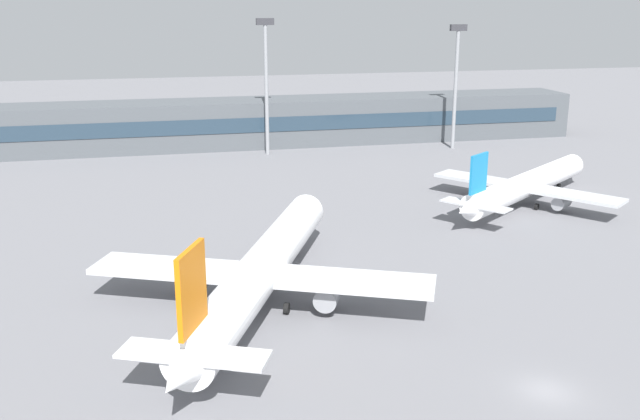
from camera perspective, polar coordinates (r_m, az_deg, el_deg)
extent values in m
plane|color=slate|center=(89.96, 4.80, -1.53)|extent=(400.00, 400.00, 0.00)
cube|color=#4C5156|center=(144.69, -2.31, 7.10)|extent=(116.38, 12.00, 9.00)
cube|color=#263847|center=(138.75, -1.84, 6.90)|extent=(110.56, 0.16, 2.80)
cylinder|color=white|center=(67.14, -4.58, -4.58)|extent=(19.48, 36.68, 4.05)
cone|color=white|center=(86.54, -0.83, 0.25)|extent=(5.34, 5.65, 3.85)
cone|color=white|center=(49.27, -11.28, -12.95)|extent=(4.25, 4.86, 2.84)
cube|color=orange|center=(49.82, -10.19, -6.22)|extent=(2.28, 4.44, 5.87)
cube|color=silver|center=(51.53, -10.06, -11.24)|extent=(10.95, 7.11, 0.26)
cube|color=silver|center=(66.30, -4.82, -5.16)|extent=(31.29, 17.82, 0.53)
cylinder|color=gray|center=(65.48, 0.64, -6.80)|extent=(3.35, 3.99, 2.13)
cylinder|color=gray|center=(68.80, -9.95, -5.89)|extent=(3.35, 3.99, 2.13)
cylinder|color=black|center=(80.38, -1.95, -3.25)|extent=(0.83, 1.15, 1.07)
cylinder|color=black|center=(65.70, -2.67, -7.84)|extent=(0.83, 1.15, 1.07)
cylinder|color=black|center=(67.15, -7.31, -7.41)|extent=(0.83, 1.15, 1.07)
cylinder|color=white|center=(104.11, 16.23, 2.01)|extent=(27.79, 21.84, 3.39)
cone|color=white|center=(120.02, 19.74, 3.52)|extent=(4.91, 4.80, 3.22)
cone|color=white|center=(88.97, 11.54, -0.03)|extent=(4.13, 3.92, 2.37)
cube|color=#197FBF|center=(90.25, 12.53, 2.87)|extent=(3.34, 2.59, 4.90)
cube|color=silver|center=(90.99, 12.30, 0.41)|extent=(7.31, 8.65, 0.21)
cube|color=silver|center=(103.38, 16.01, 1.77)|extent=(19.37, 24.03, 0.45)
cylinder|color=gray|center=(101.71, 18.68, 0.58)|extent=(3.35, 3.13, 1.78)
cylinder|color=gray|center=(105.90, 13.34, 1.60)|extent=(3.35, 3.13, 1.78)
cylinder|color=black|center=(114.79, 18.47, 1.81)|extent=(0.93, 0.82, 0.89)
cylinder|color=black|center=(102.26, 16.88, 0.25)|extent=(0.93, 0.82, 0.89)
cylinder|color=black|center=(104.08, 14.56, 0.71)|extent=(0.93, 0.82, 0.89)
cylinder|color=gray|center=(133.04, -4.29, 9.42)|extent=(0.70, 0.70, 23.49)
cube|color=#333338|center=(132.17, -4.40, 14.74)|extent=(3.20, 0.80, 1.20)
cylinder|color=gray|center=(140.81, 10.73, 9.31)|extent=(0.70, 0.70, 22.26)
cube|color=#333338|center=(139.95, 10.98, 14.08)|extent=(3.20, 0.80, 1.20)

